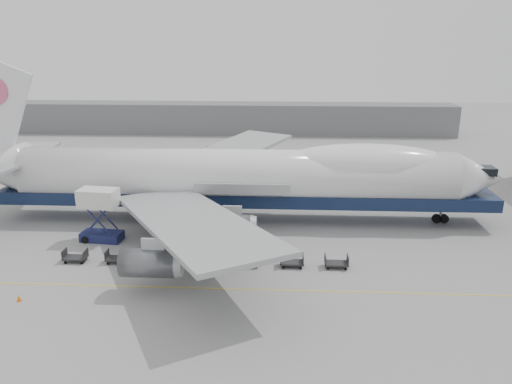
{
  "coord_description": "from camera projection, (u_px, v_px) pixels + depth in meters",
  "views": [
    {
      "loc": [
        5.44,
        -46.22,
        21.81
      ],
      "look_at": [
        2.75,
        6.0,
        5.48
      ],
      "focal_mm": 35.0,
      "sensor_mm": 36.0,
      "label": 1
    }
  ],
  "objects": [
    {
      "name": "ground",
      "position": [
        226.0,
        260.0,
        50.82
      ],
      "size": [
        260.0,
        260.0,
        0.0
      ],
      "primitive_type": "plane",
      "color": "gray",
      "rests_on": "ground"
    },
    {
      "name": "apron_line",
      "position": [
        219.0,
        289.0,
        45.1
      ],
      "size": [
        60.0,
        0.15,
        0.01
      ],
      "primitive_type": "cube",
      "color": "gold",
      "rests_on": "ground"
    },
    {
      "name": "hangar",
      "position": [
        216.0,
        118.0,
        117.0
      ],
      "size": [
        110.0,
        8.0,
        7.0
      ],
      "primitive_type": "cube",
      "color": "slate",
      "rests_on": "ground"
    },
    {
      "name": "airliner",
      "position": [
        241.0,
        176.0,
        60.55
      ],
      "size": [
        67.0,
        55.3,
        19.98
      ],
      "color": "white",
      "rests_on": "ground"
    },
    {
      "name": "catering_truck",
      "position": [
        100.0,
        211.0,
        54.81
      ],
      "size": [
        4.69,
        3.46,
        5.99
      ],
      "rotation": [
        0.0,
        0.0,
        -0.11
      ],
      "color": "#1A204F",
      "rests_on": "ground"
    },
    {
      "name": "traffic_cone",
      "position": [
        19.0,
        298.0,
        42.93
      ],
      "size": [
        0.4,
        0.4,
        0.58
      ],
      "rotation": [
        0.0,
        0.0,
        -0.32
      ],
      "color": "#D8620B",
      "rests_on": "ground"
    },
    {
      "name": "dolly_0",
      "position": [
        75.0,
        257.0,
        50.37
      ],
      "size": [
        2.3,
        1.35,
        1.3
      ],
      "color": "#2D2D30",
      "rests_on": "ground"
    },
    {
      "name": "dolly_1",
      "position": [
        118.0,
        258.0,
        50.15
      ],
      "size": [
        2.3,
        1.35,
        1.3
      ],
      "color": "#2D2D30",
      "rests_on": "ground"
    },
    {
      "name": "dolly_2",
      "position": [
        161.0,
        259.0,
        49.94
      ],
      "size": [
        2.3,
        1.35,
        1.3
      ],
      "color": "#2D2D30",
      "rests_on": "ground"
    },
    {
      "name": "dolly_3",
      "position": [
        204.0,
        260.0,
        49.72
      ],
      "size": [
        2.3,
        1.35,
        1.3
      ],
      "color": "#2D2D30",
      "rests_on": "ground"
    },
    {
      "name": "dolly_4",
      "position": [
        248.0,
        261.0,
        49.51
      ],
      "size": [
        2.3,
        1.35,
        1.3
      ],
      "color": "#2D2D30",
      "rests_on": "ground"
    },
    {
      "name": "dolly_5",
      "position": [
        292.0,
        262.0,
        49.29
      ],
      "size": [
        2.3,
        1.35,
        1.3
      ],
      "color": "#2D2D30",
      "rests_on": "ground"
    },
    {
      "name": "dolly_6",
      "position": [
        336.0,
        263.0,
        49.08
      ],
      "size": [
        2.3,
        1.35,
        1.3
      ],
      "color": "#2D2D30",
      "rests_on": "ground"
    }
  ]
}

